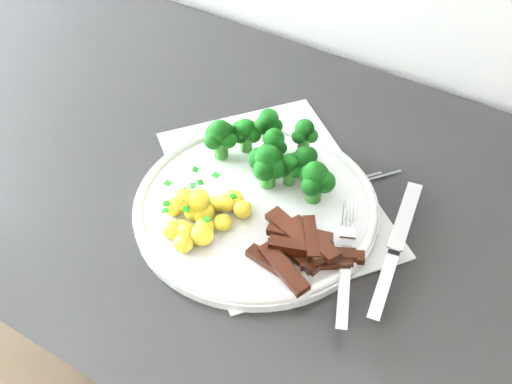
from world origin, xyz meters
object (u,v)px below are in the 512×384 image
object	(u,v)px
plate	(256,206)
potatoes	(200,213)
fork	(345,266)
knife	(390,263)
broccoli	(274,151)
beef_strips	(302,248)
recipe_paper	(274,191)

from	to	relation	value
plate	potatoes	bearing A→B (deg)	-125.66
fork	knife	world-z (taller)	fork
potatoes	broccoli	bearing A→B (deg)	75.70
beef_strips	knife	distance (m)	0.09
fork	recipe_paper	bearing A→B (deg)	151.00
broccoli	plate	bearing A→B (deg)	-79.49
broccoli	beef_strips	xyz separation A→B (m)	(0.09, -0.09, -0.02)
fork	broccoli	bearing A→B (deg)	147.32
recipe_paper	broccoli	xyz separation A→B (m)	(-0.01, 0.02, 0.04)
recipe_paper	plate	world-z (taller)	plate
potatoes	fork	world-z (taller)	potatoes
plate	broccoli	bearing A→B (deg)	100.51
fork	knife	bearing A→B (deg)	44.76
recipe_paper	potatoes	world-z (taller)	potatoes
potatoes	beef_strips	xyz separation A→B (m)	(0.12, 0.02, -0.00)
beef_strips	fork	world-z (taller)	beef_strips
plate	beef_strips	size ratio (longest dim) A/B	2.38
recipe_paper	beef_strips	size ratio (longest dim) A/B	3.09
plate	knife	world-z (taller)	knife
recipe_paper	broccoli	world-z (taller)	broccoli
recipe_paper	fork	distance (m)	0.14
beef_strips	knife	bearing A→B (deg)	25.34
recipe_paper	plate	distance (m)	0.04
broccoli	potatoes	world-z (taller)	broccoli
beef_strips	potatoes	bearing A→B (deg)	-171.61
broccoli	knife	distance (m)	0.19
broccoli	knife	xyz separation A→B (m)	(0.17, -0.05, -0.03)
plate	fork	size ratio (longest dim) A/B	1.73
potatoes	fork	distance (m)	0.17
beef_strips	knife	world-z (taller)	beef_strips
fork	beef_strips	bearing A→B (deg)	-174.94
broccoli	potatoes	distance (m)	0.12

